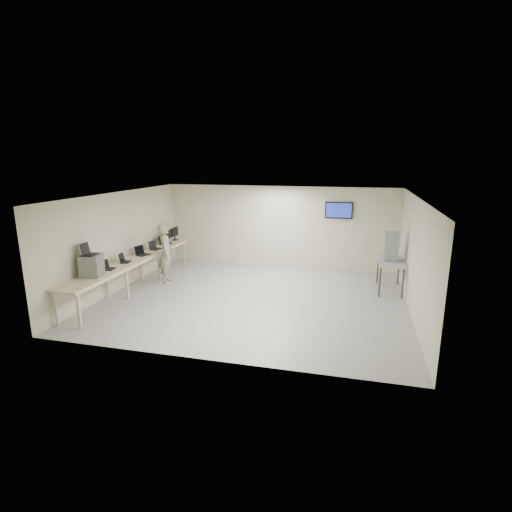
% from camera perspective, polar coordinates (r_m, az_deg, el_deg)
% --- Properties ---
extents(room, '(8.01, 7.01, 2.81)m').
position_cam_1_polar(room, '(10.58, -0.02, 1.18)').
color(room, '#A6A6A6').
rests_on(room, ground).
extents(workbench, '(0.76, 6.00, 0.90)m').
position_cam_1_polar(workbench, '(12.05, -17.02, -0.71)').
color(workbench, beige).
rests_on(workbench, ground).
extents(equipment_box, '(0.57, 0.61, 0.54)m').
position_cam_1_polar(equipment_box, '(10.56, -22.43, -1.27)').
color(equipment_box, gray).
rests_on(equipment_box, workbench).
extents(laptop_on_box, '(0.36, 0.41, 0.29)m').
position_cam_1_polar(laptop_on_box, '(10.52, -22.85, 0.55)').
color(laptop_on_box, black).
rests_on(laptop_on_box, equipment_box).
extents(laptop_0, '(0.29, 0.34, 0.25)m').
position_cam_1_polar(laptop_0, '(11.12, -20.42, -1.44)').
color(laptop_0, black).
rests_on(laptop_0, workbench).
extents(laptop_1, '(0.33, 0.37, 0.26)m').
position_cam_1_polar(laptop_1, '(11.70, -18.35, -0.53)').
color(laptop_1, black).
rests_on(laptop_1, workbench).
extents(laptop_2, '(0.39, 0.42, 0.29)m').
position_cam_1_polar(laptop_2, '(12.40, -16.02, 0.47)').
color(laptop_2, black).
rests_on(laptop_2, workbench).
extents(laptop_3, '(0.34, 0.39, 0.27)m').
position_cam_1_polar(laptop_3, '(13.09, -14.31, 1.25)').
color(laptop_3, black).
rests_on(laptop_3, workbench).
extents(laptop_4, '(0.33, 0.39, 0.30)m').
position_cam_1_polar(laptop_4, '(13.74, -12.99, 1.94)').
color(laptop_4, black).
rests_on(laptop_4, workbench).
extents(monitor_near, '(0.20, 0.45, 0.45)m').
position_cam_1_polar(monitor_near, '(13.86, -12.51, 2.89)').
color(monitor_near, black).
rests_on(monitor_near, workbench).
extents(monitor_far, '(0.20, 0.46, 0.46)m').
position_cam_1_polar(monitor_far, '(14.34, -11.55, 3.32)').
color(monitor_far, black).
rests_on(monitor_far, workbench).
extents(soldier, '(0.64, 0.77, 1.81)m').
position_cam_1_polar(soldier, '(12.43, -12.76, 0.38)').
color(soldier, '#75785C').
rests_on(soldier, ground).
extents(side_table, '(0.70, 1.49, 0.90)m').
position_cam_1_polar(side_table, '(11.99, 18.69, -0.93)').
color(side_table, '#A1A3A5').
rests_on(side_table, ground).
extents(storage_bins, '(0.38, 0.42, 0.81)m').
position_cam_1_polar(storage_bins, '(11.88, 18.77, 1.29)').
color(storage_bins, '#969AA0').
rests_on(storage_bins, side_table).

